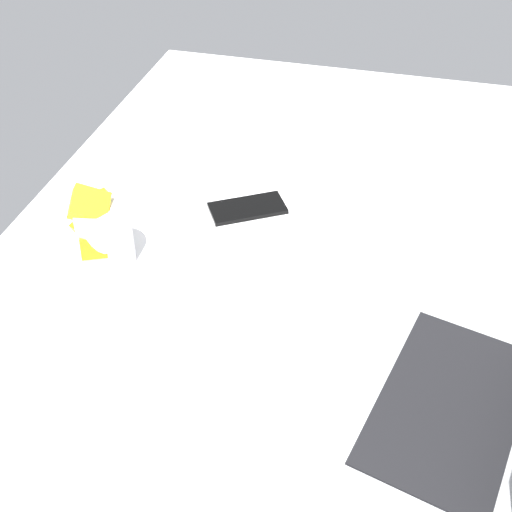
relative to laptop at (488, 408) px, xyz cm
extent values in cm
cube|color=white|center=(-15.92, -12.43, -13.41)|extent=(180.00, 140.00, 18.00)
cube|color=#B7BABC|center=(-0.76, -2.95, -3.41)|extent=(37.69, 30.50, 2.00)
cube|color=black|center=(-1.13, -4.40, -2.21)|extent=(32.32, 23.69, 0.40)
cylinder|color=silver|center=(-18.88, -60.64, 1.09)|extent=(9.00, 9.00, 11.00)
cube|color=#268C33|center=(-18.75, -60.46, -1.16)|extent=(6.24, 7.24, 5.70)
cube|color=orange|center=(-16.69, -61.64, 0.93)|extent=(7.73, 6.62, 5.40)
cube|color=orange|center=(-18.55, -62.18, 3.02)|extent=(7.64, 7.66, 4.20)
cube|color=orange|center=(-19.46, -61.90, 5.11)|extent=(8.38, 8.16, 6.45)
cube|color=yellow|center=(-18.50, -62.11, 7.20)|extent=(7.47, 7.06, 6.78)
cube|color=black|center=(-38.90, -41.81, -4.01)|extent=(13.05, 15.50, 0.80)
camera|label=1|loc=(54.17, -16.06, 66.24)|focal=44.68mm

